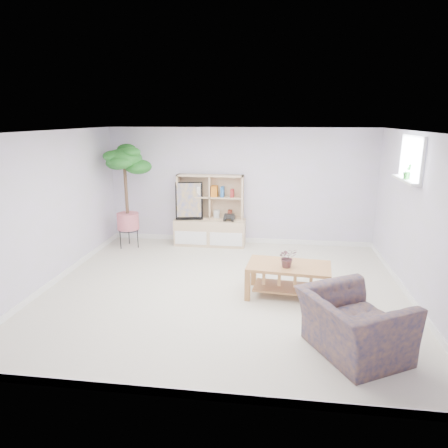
# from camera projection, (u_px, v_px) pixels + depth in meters

# --- Properties ---
(floor) EXTENTS (5.50, 5.00, 0.01)m
(floor) POSITION_uv_depth(u_px,v_px,m) (224.00, 290.00, 6.19)
(floor) COLOR beige
(floor) RESTS_ON ground
(ceiling) EXTENTS (5.50, 5.00, 0.01)m
(ceiling) POSITION_uv_depth(u_px,v_px,m) (224.00, 131.00, 5.57)
(ceiling) COLOR white
(ceiling) RESTS_ON walls
(walls) EXTENTS (5.51, 5.01, 2.40)m
(walls) POSITION_uv_depth(u_px,v_px,m) (224.00, 215.00, 5.88)
(walls) COLOR silver
(walls) RESTS_ON floor
(baseboard) EXTENTS (5.50, 5.00, 0.10)m
(baseboard) POSITION_uv_depth(u_px,v_px,m) (224.00, 287.00, 6.17)
(baseboard) COLOR white
(baseboard) RESTS_ON floor
(window) EXTENTS (0.10, 0.98, 0.68)m
(window) POSITION_uv_depth(u_px,v_px,m) (412.00, 159.00, 5.90)
(window) COLOR silver
(window) RESTS_ON walls
(window_sill) EXTENTS (0.14, 1.00, 0.04)m
(window_sill) POSITION_uv_depth(u_px,v_px,m) (405.00, 180.00, 5.99)
(window_sill) COLOR white
(window_sill) RESTS_ON walls
(storage_unit) EXTENTS (1.46, 0.49, 1.46)m
(storage_unit) POSITION_uv_depth(u_px,v_px,m) (210.00, 211.00, 8.22)
(storage_unit) COLOR #D7AD84
(storage_unit) RESTS_ON floor
(poster) EXTENTS (0.57, 0.23, 0.77)m
(poster) POSITION_uv_depth(u_px,v_px,m) (189.00, 201.00, 8.17)
(poster) COLOR yellow
(poster) RESTS_ON storage_unit
(toy_truck) EXTENTS (0.31, 0.22, 0.16)m
(toy_truck) POSITION_uv_depth(u_px,v_px,m) (229.00, 217.00, 8.13)
(toy_truck) COLOR black
(toy_truck) RESTS_ON storage_unit
(coffee_table) EXTENTS (1.27, 0.78, 0.49)m
(coffee_table) POSITION_uv_depth(u_px,v_px,m) (288.00, 280.00, 5.93)
(coffee_table) COLOR #B67731
(coffee_table) RESTS_ON floor
(table_plant) EXTENTS (0.32, 0.30, 0.29)m
(table_plant) POSITION_uv_depth(u_px,v_px,m) (287.00, 257.00, 5.75)
(table_plant) COLOR #185D26
(table_plant) RESTS_ON coffee_table
(floor_tree) EXTENTS (0.88, 0.88, 2.09)m
(floor_tree) POSITION_uv_depth(u_px,v_px,m) (126.00, 197.00, 7.99)
(floor_tree) COLOR #1B5822
(floor_tree) RESTS_ON floor
(armchair) EXTENTS (1.35, 1.40, 0.80)m
(armchair) POSITION_uv_depth(u_px,v_px,m) (354.00, 321.00, 4.44)
(armchair) COLOR navy
(armchair) RESTS_ON floor
(sill_plant) EXTENTS (0.14, 0.12, 0.24)m
(sill_plant) POSITION_uv_depth(u_px,v_px,m) (408.00, 171.00, 5.90)
(sill_plant) COLOR #1B5822
(sill_plant) RESTS_ON window_sill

